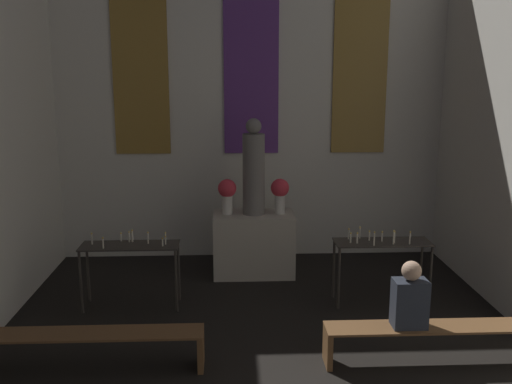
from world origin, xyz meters
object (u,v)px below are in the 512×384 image
flower_vase_right (280,192)px  pew_back_right (433,335)px  candle_rack_right (382,250)px  pew_back_left (92,342)px  flower_vase_left (227,192)px  candle_rack_left (130,254)px  altar (254,244)px  statue (254,170)px  person_seated (410,298)px

flower_vase_right → pew_back_right: 3.33m
candle_rack_right → pew_back_left: bearing=-154.6°
flower_vase_left → candle_rack_left: 1.84m
altar → pew_back_right: altar is taller
candle_rack_right → pew_back_left: 3.89m
pew_back_right → flower_vase_left: bearing=127.8°
altar → candle_rack_left: 2.08m
candle_rack_right → pew_back_left: (-3.49, -1.65, -0.42)m
statue → flower_vase_right: 0.52m
person_seated → candle_rack_left: bearing=152.8°
statue → pew_back_left: statue is taller
person_seated → flower_vase_right: bearing=111.8°
pew_back_right → candle_rack_right: bearing=94.7°
candle_rack_left → pew_back_left: candle_rack_left is taller
statue → pew_back_right: bearing=-57.6°
statue → candle_rack_left: size_ratio=1.13×
flower_vase_left → person_seated: 3.50m
altar → candle_rack_right: (1.68, -1.20, 0.26)m
candle_rack_left → person_seated: 3.62m
pew_back_left → pew_back_right: size_ratio=1.00×
pew_back_right → statue: bearing=122.4°
candle_rack_right → person_seated: bearing=-94.7°
altar → pew_back_left: size_ratio=0.53×
candle_rack_left → pew_back_right: (3.49, -1.66, -0.42)m
flower_vase_right → pew_back_right: bearing=-63.7°
pew_back_left → candle_rack_right: bearing=25.4°
candle_rack_left → pew_back_right: bearing=-25.4°
candle_rack_left → person_seated: size_ratio=1.76×
flower_vase_right → candle_rack_right: size_ratio=0.42×
flower_vase_right → candle_rack_left: 2.47m
altar → statue: size_ratio=0.85×
statue → pew_back_right: (1.81, -2.86, -1.32)m
altar → flower_vase_right: 0.91m
candle_rack_right → pew_back_left: size_ratio=0.55×
flower_vase_right → candle_rack_right: bearing=-43.3°
flower_vase_right → altar: bearing=180.0°
candle_rack_left → flower_vase_left: bearing=43.1°
candle_rack_left → pew_back_left: 1.72m
candle_rack_left → person_seated: person_seated is taller
flower_vase_right → person_seated: (1.14, -2.86, -0.56)m
altar → candle_rack_left: (-1.68, -1.20, 0.26)m
flower_vase_left → flower_vase_right: bearing=0.0°
statue → flower_vase_left: statue is taller
candle_rack_left → person_seated: (3.22, -1.66, 0.00)m
altar → flower_vase_right: bearing=-0.0°
flower_vase_left → candle_rack_right: bearing=-30.1°
flower_vase_left → pew_back_right: size_ratio=0.23×
pew_back_left → pew_back_right: bearing=0.0°
statue → person_seated: bearing=-61.6°
statue → candle_rack_right: bearing=-35.7°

